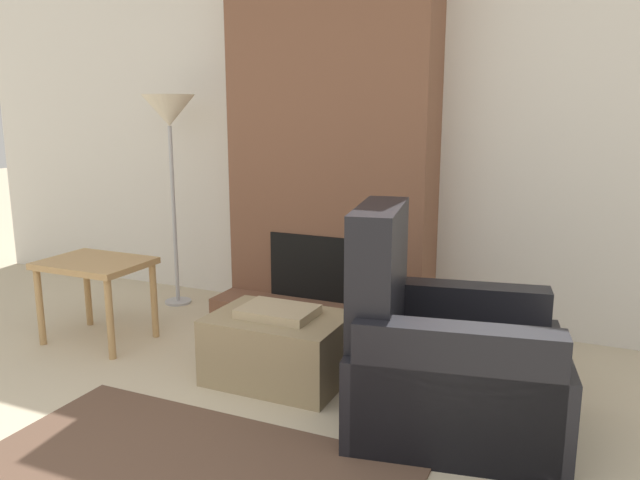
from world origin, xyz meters
TOP-DOWN VIEW (x-y plane):
  - wall_back at (0.00, 3.19)m, footprint 6.89×0.06m
  - fireplace at (0.00, 2.95)m, footprint 1.44×0.70m
  - ottoman at (0.16, 1.85)m, footprint 0.74×0.53m
  - armchair at (1.10, 1.71)m, footprint 1.09×0.96m
  - side_table at (-1.20, 1.91)m, footprint 0.66×0.49m
  - floor_lamp_left at (-1.23, 2.78)m, footprint 0.39×0.39m

SIDE VIEW (x-z plane):
  - ottoman at x=0.16m, z-range -0.02..0.41m
  - armchair at x=1.10m, z-range -0.22..0.84m
  - side_table at x=-1.20m, z-range 0.19..0.73m
  - fireplace at x=0.00m, z-range -0.07..2.53m
  - wall_back at x=0.00m, z-range 0.00..2.60m
  - floor_lamp_left at x=-1.23m, z-range 0.63..2.23m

